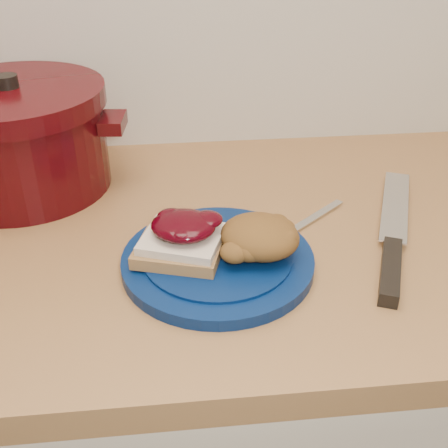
{
  "coord_description": "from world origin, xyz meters",
  "views": [
    {
      "loc": [
        -0.0,
        0.84,
        1.32
      ],
      "look_at": [
        0.06,
        1.43,
        0.95
      ],
      "focal_mm": 45.0,
      "sensor_mm": 36.0,
      "label": 1
    }
  ],
  "objects": [
    {
      "name": "dutch_oven",
      "position": [
        -0.23,
        1.66,
        0.98
      ],
      "size": [
        0.33,
        0.3,
        0.18
      ],
      "rotation": [
        0.0,
        0.0,
        -0.11
      ],
      "color": "#350508",
      "rests_on": "wood_countertop"
    },
    {
      "name": "stuffing_mound",
      "position": [
        0.1,
        1.41,
        0.94
      ],
      "size": [
        0.12,
        0.12,
        0.05
      ],
      "primitive_type": "ellipsoid",
      "rotation": [
        0.0,
        0.0,
        -0.4
      ],
      "color": "brown",
      "rests_on": "plate"
    },
    {
      "name": "chef_knife",
      "position": [
        0.27,
        1.41,
        0.91
      ],
      "size": [
        0.15,
        0.32,
        0.02
      ],
      "rotation": [
        0.0,
        0.0,
        1.18
      ],
      "color": "black",
      "rests_on": "wood_countertop"
    },
    {
      "name": "sandwich",
      "position": [
        0.01,
        1.42,
        0.94
      ],
      "size": [
        0.12,
        0.12,
        0.05
      ],
      "rotation": [
        0.0,
        0.0,
        -0.4
      ],
      "color": "olive",
      "rests_on": "plate"
    },
    {
      "name": "butter_knife",
      "position": [
        0.19,
        1.5,
        0.9
      ],
      "size": [
        0.12,
        0.11,
        0.0
      ],
      "primitive_type": "cube",
      "rotation": [
        0.0,
        0.0,
        0.69
      ],
      "color": "silver",
      "rests_on": "wood_countertop"
    },
    {
      "name": "base_cabinet",
      "position": [
        0.0,
        1.5,
        0.43
      ],
      "size": [
        4.0,
        0.6,
        0.86
      ],
      "primitive_type": "cube",
      "color": "beige",
      "rests_on": "floor"
    },
    {
      "name": "plate",
      "position": [
        0.05,
        1.41,
        0.91
      ],
      "size": [
        0.32,
        0.32,
        0.02
      ],
      "primitive_type": "cylinder",
      "rotation": [
        0.0,
        0.0,
        -0.4
      ],
      "color": "#051A48",
      "rests_on": "wood_countertop"
    }
  ]
}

